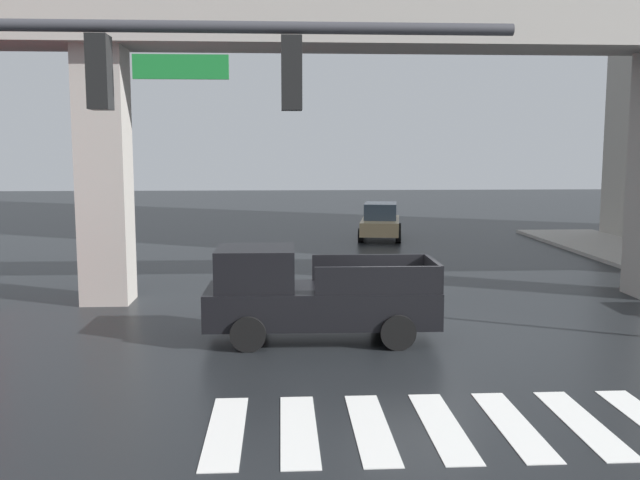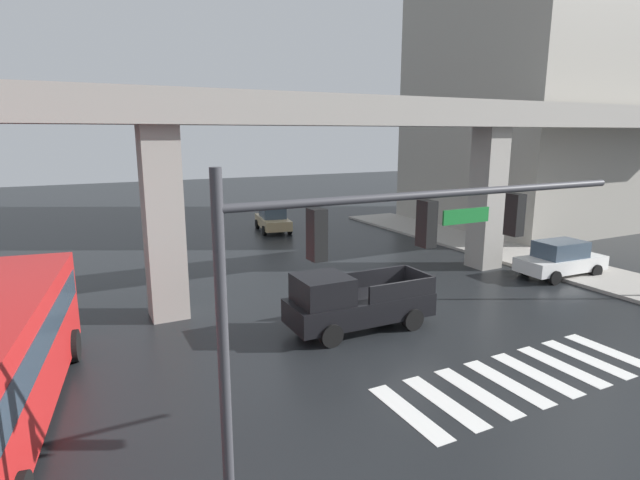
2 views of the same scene
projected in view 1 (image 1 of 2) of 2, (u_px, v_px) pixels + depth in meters
The scene contains 6 objects.
ground_plane at pixel (414, 336), 16.00m from camera, with size 120.00×120.00×0.00m, color black.
crosswalk_stripes at pixel (478, 425), 10.81m from camera, with size 8.25×2.80×0.01m.
elevated_overpass at pixel (389, 49), 19.23m from camera, with size 53.63×2.14×8.16m.
pickup_truck at pixel (308, 296), 15.66m from camera, with size 5.13×2.14×2.08m.
sedan_tan at pixel (380, 221), 33.64m from camera, with size 2.49×4.54×1.72m.
traffic_signal_mast at pixel (1, 119), 8.06m from camera, with size 8.69×0.32×6.20m.
Camera 1 is at (-3.00, -15.45, 4.19)m, focal length 39.56 mm.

